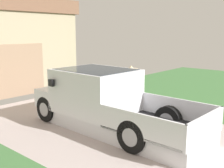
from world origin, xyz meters
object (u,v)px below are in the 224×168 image
(pickup_truck, at_px, (102,101))
(person_with_hat, at_px, (131,86))
(handbag, at_px, (134,112))
(wheeled_trash_bin, at_px, (93,79))

(pickup_truck, relative_size, person_with_hat, 3.21)
(handbag, bearing_deg, person_with_hat, 65.29)
(person_with_hat, relative_size, wheeled_trash_bin, 1.59)
(pickup_truck, relative_size, handbag, 14.27)
(person_with_hat, bearing_deg, pickup_truck, 11.08)
(person_with_hat, distance_m, handbag, 0.89)
(handbag, bearing_deg, wheeled_trash_bin, 63.44)
(pickup_truck, distance_m, handbag, 1.65)
(person_with_hat, distance_m, wheeled_trash_bin, 3.96)
(pickup_truck, distance_m, wheeled_trash_bin, 4.97)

